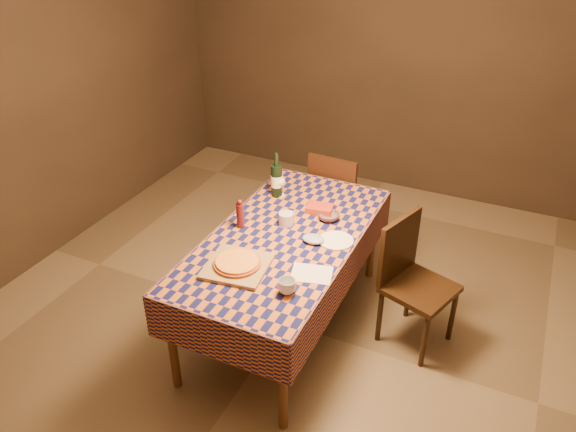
{
  "coord_description": "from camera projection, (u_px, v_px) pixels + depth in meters",
  "views": [
    {
      "loc": [
        1.36,
        -2.85,
        2.82
      ],
      "look_at": [
        0.0,
        0.05,
        0.9
      ],
      "focal_mm": 35.0,
      "sensor_mm": 36.0,
      "label": 1
    }
  ],
  "objects": [
    {
      "name": "room",
      "position": [
        285.0,
        157.0,
        3.46
      ],
      "size": [
        5.0,
        5.1,
        2.7
      ],
      "color": "brown",
      "rests_on": "ground"
    },
    {
      "name": "dining_table",
      "position": [
        285.0,
        246.0,
        3.8
      ],
      "size": [
        0.94,
        1.84,
        0.77
      ],
      "color": "brown",
      "rests_on": "ground"
    },
    {
      "name": "cutting_board",
      "position": [
        237.0,
        266.0,
        3.45
      ],
      "size": [
        0.42,
        0.42,
        0.02
      ],
      "primitive_type": "cube",
      "rotation": [
        0.0,
        0.0,
        0.13
      ],
      "color": "#987647",
      "rests_on": "dining_table"
    },
    {
      "name": "pizza",
      "position": [
        237.0,
        263.0,
        3.43
      ],
      "size": [
        0.38,
        0.38,
        0.03
      ],
      "color": "#9D421A",
      "rests_on": "cutting_board"
    },
    {
      "name": "pepper_mill",
      "position": [
        240.0,
        214.0,
        3.81
      ],
      "size": [
        0.06,
        0.06,
        0.21
      ],
      "color": "#4E1213",
      "rests_on": "dining_table"
    },
    {
      "name": "bowl",
      "position": [
        329.0,
        216.0,
        3.93
      ],
      "size": [
        0.15,
        0.15,
        0.05
      ],
      "primitive_type": "imported",
      "rotation": [
        0.0,
        0.0,
        0.01
      ],
      "color": "#5E454F",
      "rests_on": "dining_table"
    },
    {
      "name": "wine_glass",
      "position": [
        280.0,
        182.0,
        4.19
      ],
      "size": [
        0.08,
        0.08,
        0.15
      ],
      "color": "white",
      "rests_on": "dining_table"
    },
    {
      "name": "wine_bottle",
      "position": [
        277.0,
        180.0,
        4.18
      ],
      "size": [
        0.11,
        0.11,
        0.35
      ],
      "color": "black",
      "rests_on": "dining_table"
    },
    {
      "name": "deli_tub",
      "position": [
        286.0,
        219.0,
        3.87
      ],
      "size": [
        0.14,
        0.14,
        0.09
      ],
      "primitive_type": "cylinder",
      "rotation": [
        0.0,
        0.0,
        -0.41
      ],
      "color": "silver",
      "rests_on": "dining_table"
    },
    {
      "name": "takeout_container",
      "position": [
        320.0,
        209.0,
        4.03
      ],
      "size": [
        0.2,
        0.15,
        0.05
      ],
      "primitive_type": "cube",
      "rotation": [
        0.0,
        0.0,
        0.14
      ],
      "color": "#B03017",
      "rests_on": "dining_table"
    },
    {
      "name": "white_plate",
      "position": [
        336.0,
        241.0,
        3.7
      ],
      "size": [
        0.24,
        0.24,
        0.01
      ],
      "primitive_type": "cylinder",
      "rotation": [
        0.0,
        0.0,
        0.06
      ],
      "color": "white",
      "rests_on": "dining_table"
    },
    {
      "name": "tumbler",
      "position": [
        287.0,
        286.0,
        3.22
      ],
      "size": [
        0.14,
        0.14,
        0.09
      ],
      "primitive_type": "imported",
      "rotation": [
        0.0,
        0.0,
        -0.4
      ],
      "color": "silver",
      "rests_on": "dining_table"
    },
    {
      "name": "flour_patch",
      "position": [
        312.0,
        274.0,
        3.4
      ],
      "size": [
        0.28,
        0.24,
        0.0
      ],
      "primitive_type": "cube",
      "rotation": [
        0.0,
        0.0,
        0.25
      ],
      "color": "silver",
      "rests_on": "dining_table"
    },
    {
      "name": "flour_bag",
      "position": [
        313.0,
        239.0,
        3.69
      ],
      "size": [
        0.17,
        0.15,
        0.04
      ],
      "primitive_type": "ellipsoid",
      "rotation": [
        0.0,
        0.0,
        -0.24
      ],
      "color": "#97A1C1",
      "rests_on": "dining_table"
    },
    {
      "name": "chair_far",
      "position": [
        336.0,
        197.0,
        4.74
      ],
      "size": [
        0.44,
        0.45,
        0.93
      ],
      "color": "black",
      "rests_on": "ground"
    },
    {
      "name": "chair_right",
      "position": [
        411.0,
        275.0,
        3.8
      ],
      "size": [
        0.54,
        0.54,
        0.93
      ],
      "color": "black",
      "rests_on": "ground"
    }
  ]
}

